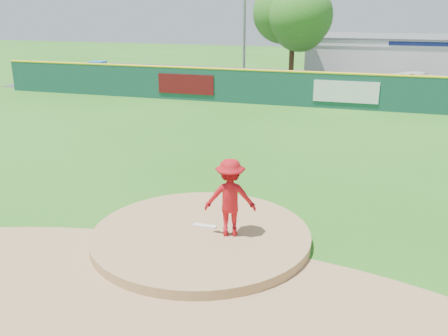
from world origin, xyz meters
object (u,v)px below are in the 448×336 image
(pool_building_grp, at_px, (406,57))
(playground_slide, at_px, (97,72))
(deciduous_tree, at_px, (293,21))
(pitcher, at_px, (230,198))
(van, at_px, (419,82))

(pool_building_grp, xyz_separation_m, playground_slide, (-22.06, -9.66, -0.83))
(playground_slide, relative_size, deciduous_tree, 0.41)
(pool_building_grp, bearing_deg, pitcher, -99.35)
(deciduous_tree, bearing_deg, playground_slide, -169.27)
(deciduous_tree, bearing_deg, pool_building_grp, 41.16)
(playground_slide, bearing_deg, deciduous_tree, 10.73)
(van, height_order, playground_slide, playground_slide)
(pool_building_grp, height_order, playground_slide, pool_building_grp)
(pitcher, height_order, pool_building_grp, pool_building_grp)
(van, distance_m, deciduous_tree, 9.49)
(playground_slide, bearing_deg, pool_building_grp, 23.65)
(van, height_order, pool_building_grp, pool_building_grp)
(pitcher, xyz_separation_m, deciduous_tree, (-2.74, 24.93, 3.33))
(playground_slide, xyz_separation_m, deciduous_tree, (14.06, 2.66, 3.72))
(van, xyz_separation_m, deciduous_tree, (-8.66, -0.34, 3.88))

